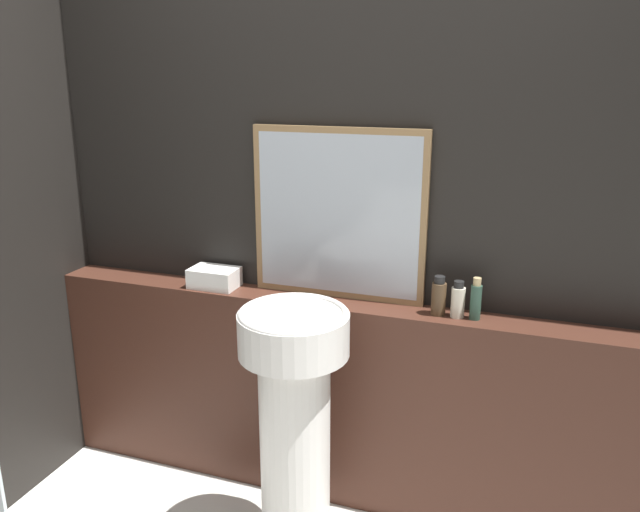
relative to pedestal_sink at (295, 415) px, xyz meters
The scene contains 8 objects.
wall_back 0.83m from the pedestal_sink, 86.59° to the left, with size 8.00×0.06×2.50m.
vanity_counter 0.38m from the pedestal_sink, 85.51° to the left, with size 2.50×0.17×0.88m.
pedestal_sink is the anchor object (origin of this frame).
mirror 0.78m from the pedestal_sink, 86.98° to the left, with size 0.70×0.03×0.68m.
towel_stack 0.72m from the pedestal_sink, 144.39° to the left, with size 0.20×0.13×0.08m.
shampoo_bottle 0.69m from the pedestal_sink, 39.33° to the left, with size 0.05×0.05×0.15m.
conditioner_bottle 0.73m from the pedestal_sink, 35.19° to the left, with size 0.05×0.05×0.14m.
lotion_bottle 0.78m from the pedestal_sink, 32.08° to the left, with size 0.04×0.04×0.16m.
Camera 1 is at (0.72, -0.93, 1.76)m, focal length 35.00 mm.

